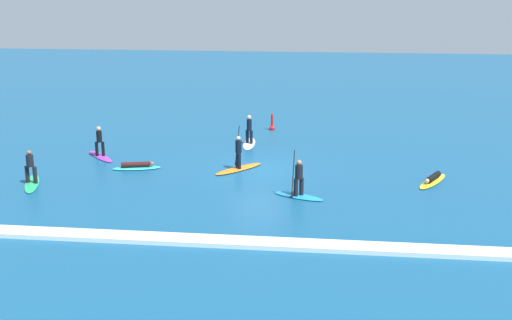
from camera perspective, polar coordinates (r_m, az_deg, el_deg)
The scene contains 10 objects.
ground_plane at distance 33.33m, azimuth 0.00°, elevation -0.83°, with size 120.00×120.00×0.00m, color navy.
surfer_on_purple_board at distance 36.62m, azimuth -13.76°, elevation 0.96°, with size 2.43×2.64×1.75m.
surfer_on_blue_board at distance 28.96m, azimuth 3.82°, elevation -2.34°, with size 2.53×1.67×2.24m.
surfer_on_white_board at distance 38.43m, azimuth -0.61°, elevation 2.08°, with size 0.82×3.09×1.78m.
surfer_on_yellow_board at distance 32.29m, azimuth 15.50°, elevation -1.70°, with size 2.00×2.95×0.40m.
surfer_on_orange_board at distance 33.15m, azimuth -1.56°, elevation -0.22°, with size 2.54×2.87×2.32m.
surfer_on_teal_board at distance 33.95m, azimuth -10.60°, elevation -0.57°, with size 2.61×1.33×0.38m.
surfer_on_green_board at distance 32.57m, azimuth -19.43°, elevation -1.32°, with size 1.71×3.16×1.70m.
marker_buoy at distance 42.37m, azimuth 1.45°, elevation 3.03°, with size 0.37×0.37×1.14m.
wave_crest at distance 23.96m, azimuth -2.77°, elevation -7.29°, with size 21.79×0.90×0.18m, color white.
Camera 1 is at (3.68, -31.79, 9.34)m, focal length 44.80 mm.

